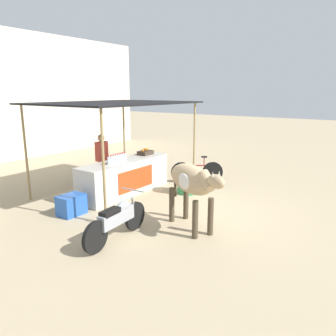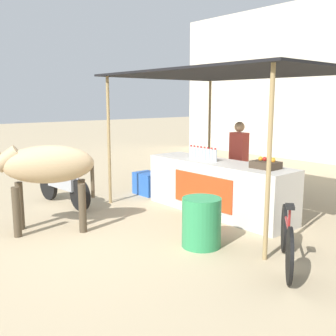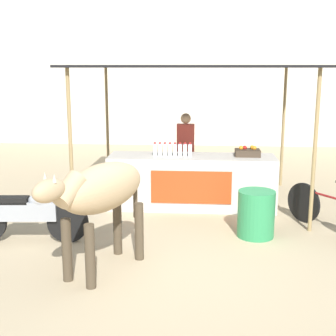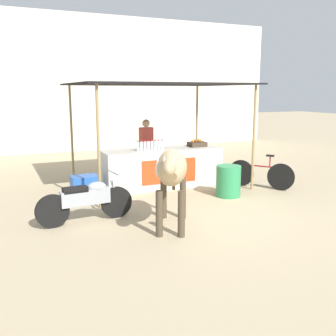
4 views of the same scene
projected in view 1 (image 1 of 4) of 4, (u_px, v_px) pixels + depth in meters
ground_plane at (191, 208)px, 8.16m from camera, size 60.00×60.00×0.00m
stall_counter at (125, 177)px, 9.28m from camera, size 3.00×0.82×0.96m
stall_awning at (115, 106)px, 9.00m from camera, size 4.20×3.20×2.56m
water_bottle_row at (117, 159)px, 8.84m from camera, size 0.70×0.07×0.25m
fruit_crate at (145, 152)px, 9.98m from camera, size 0.44×0.32×0.18m
vendor_behind_counter at (102, 162)px, 9.50m from camera, size 0.34×0.22×1.65m
cooler_box at (71, 205)px, 7.70m from camera, size 0.60×0.44×0.48m
water_barrel at (187, 181)px, 9.31m from camera, size 0.56×0.56×0.71m
cow at (192, 182)px, 6.72m from camera, size 1.17×1.78×1.44m
motorcycle_parked at (117, 219)px, 6.35m from camera, size 1.80×0.55×0.90m
bicycle_leaning at (197, 172)px, 10.43m from camera, size 1.03×1.35×0.85m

